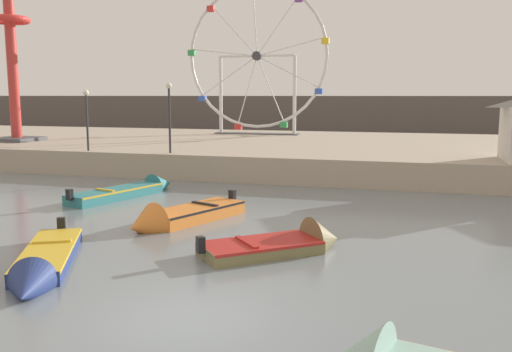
{
  "coord_description": "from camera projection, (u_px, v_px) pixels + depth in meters",
  "views": [
    {
      "loc": [
        4.31,
        -9.81,
        4.46
      ],
      "look_at": [
        -1.42,
        9.77,
        1.46
      ],
      "focal_mm": 38.57,
      "sensor_mm": 36.0,
      "label": 1
    }
  ],
  "objects": [
    {
      "name": "ground_plane",
      "position": [
        188.0,
        317.0,
        11.16
      ],
      "size": [
        240.0,
        240.0,
        0.0
      ],
      "primitive_type": "plane",
      "color": "slate"
    },
    {
      "name": "motorboat_navy_blue",
      "position": [
        41.0,
        266.0,
        13.85
      ],
      "size": [
        3.62,
        5.52,
        1.15
      ],
      "rotation": [
        0.0,
        0.0,
        5.19
      ],
      "color": "navy",
      "rests_on": "ground_plane"
    },
    {
      "name": "drop_tower_red_tower",
      "position": [
        11.0,
        43.0,
        36.7
      ],
      "size": [
        2.8,
        2.8,
        14.46
      ],
      "color": "#BC332D",
      "rests_on": "quay_promenade"
    },
    {
      "name": "ferris_wheel_white_frame",
      "position": [
        257.0,
        59.0,
        43.37
      ],
      "size": [
        11.51,
        1.2,
        11.86
      ],
      "color": "silver",
      "rests_on": "quay_promenade"
    },
    {
      "name": "promenade_lamp_near",
      "position": [
        169.0,
        107.0,
        29.46
      ],
      "size": [
        0.32,
        0.32,
        3.77
      ],
      "color": "#2D2D33",
      "rests_on": "quay_promenade"
    },
    {
      "name": "motorboat_olive_wood",
      "position": [
        290.0,
        244.0,
        15.9
      ],
      "size": [
        4.19,
        3.91,
        1.46
      ],
      "rotation": [
        0.0,
        0.0,
        0.71
      ],
      "color": "olive",
      "rests_on": "ground_plane"
    },
    {
      "name": "motorboat_orange_hull",
      "position": [
        177.0,
        217.0,
        19.17
      ],
      "size": [
        3.13,
        5.1,
        1.36
      ],
      "rotation": [
        0.0,
        0.0,
        4.33
      ],
      "color": "orange",
      "rests_on": "ground_plane"
    },
    {
      "name": "distant_town_skyline",
      "position": [
        373.0,
        118.0,
        55.53
      ],
      "size": [
        140.0,
        3.0,
        4.4
      ],
      "primitive_type": "cube",
      "color": "#564C47",
      "rests_on": "ground_plane"
    },
    {
      "name": "quay_promenade",
      "position": [
        349.0,
        152.0,
        36.73
      ],
      "size": [
        110.0,
        21.04,
        1.37
      ],
      "primitive_type": "cube",
      "color": "tan",
      "rests_on": "ground_plane"
    },
    {
      "name": "promenade_lamp_far",
      "position": [
        87.0,
        110.0,
        30.68
      ],
      "size": [
        0.32,
        0.32,
        3.4
      ],
      "color": "#2D2D33",
      "rests_on": "quay_promenade"
    },
    {
      "name": "motorboat_teal_painted",
      "position": [
        134.0,
        190.0,
        24.83
      ],
      "size": [
        2.79,
        6.1,
        1.15
      ],
      "rotation": [
        0.0,
        0.0,
        1.29
      ],
      "color": "teal",
      "rests_on": "ground_plane"
    }
  ]
}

